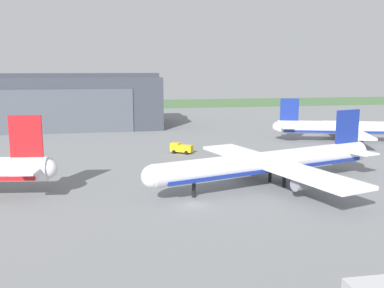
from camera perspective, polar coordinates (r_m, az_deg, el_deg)
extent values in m
plane|color=slate|center=(61.49, 0.01, -8.09)|extent=(440.00, 440.00, 0.00)
cube|color=#4A6F41|center=(231.30, -7.68, 5.31)|extent=(440.00, 56.00, 0.08)
cube|color=#383D47|center=(147.54, -19.65, 5.25)|extent=(77.28, 30.46, 16.23)
cube|color=#4C515B|center=(132.59, -20.66, 3.99)|extent=(58.73, 0.30, 12.98)
cube|color=#383D47|center=(147.14, -19.85, 8.62)|extent=(77.28, 7.31, 1.20)
cylinder|color=white|center=(119.00, 20.18, 2.06)|extent=(36.31, 13.39, 3.40)
sphere|color=white|center=(115.76, 11.33, 2.28)|extent=(2.66, 2.66, 2.66)
cube|color=navy|center=(119.12, 20.15, 1.61)|extent=(33.49, 12.61, 0.60)
cube|color=navy|center=(115.56, 12.86, 4.50)|extent=(4.71, 1.70, 5.79)
cube|color=white|center=(113.41, 12.57, 2.24)|extent=(4.49, 5.49, 0.28)
cube|color=white|center=(118.50, 12.28, 2.59)|extent=(4.49, 5.49, 0.28)
cube|color=white|center=(110.70, 20.88, 1.23)|extent=(9.83, 16.22, 0.56)
cube|color=white|center=(127.08, 18.90, 2.42)|extent=(9.83, 16.22, 0.56)
cylinder|color=gray|center=(112.26, 21.07, 0.69)|extent=(3.62, 2.69, 1.87)
cylinder|color=gray|center=(126.26, 19.35, 1.78)|extent=(3.62, 2.69, 1.87)
cylinder|color=black|center=(117.31, 19.62, 0.63)|extent=(0.56, 0.56, 2.07)
cylinder|color=black|center=(120.74, 19.22, 0.91)|extent=(0.56, 0.56, 2.07)
cylinder|color=white|center=(71.25, 10.29, -2.36)|extent=(40.44, 15.62, 3.53)
sphere|color=white|center=(61.09, -5.25, -4.33)|extent=(3.39, 3.39, 3.39)
sphere|color=white|center=(85.28, 21.32, -0.84)|extent=(2.75, 2.75, 2.75)
cube|color=navy|center=(71.47, 10.26, -3.12)|extent=(37.30, 14.67, 0.62)
cube|color=navy|center=(82.10, 20.01, 2.21)|extent=(5.24, 1.97, 6.00)
cube|color=white|center=(85.16, 18.89, -0.46)|extent=(5.01, 5.82, 0.28)
cube|color=white|center=(81.66, 21.59, -1.07)|extent=(5.01, 5.82, 0.28)
cube|color=white|center=(79.30, 6.57, -1.32)|extent=(11.34, 18.17, 0.56)
cube|color=white|center=(64.92, 15.97, -4.22)|extent=(11.34, 18.17, 0.56)
cylinder|color=gray|center=(78.02, 6.62, -2.46)|extent=(3.78, 2.85, 1.94)
cylinder|color=gray|center=(65.67, 14.59, -5.14)|extent=(3.78, 2.85, 1.94)
cylinder|color=black|center=(64.55, 0.25, -6.16)|extent=(0.56, 0.56, 2.25)
cylinder|color=black|center=(74.32, 10.35, -4.13)|extent=(0.56, 0.56, 2.25)
cylinder|color=black|center=(71.54, 12.17, -4.76)|extent=(0.56, 0.56, 2.25)
sphere|color=silver|center=(67.59, -18.65, -3.14)|extent=(2.86, 2.86, 2.86)
cube|color=red|center=(67.52, -21.28, 0.97)|extent=(4.77, 0.98, 6.23)
cube|color=silver|center=(70.71, -19.80, -2.33)|extent=(3.89, 5.49, 0.28)
cube|color=silver|center=(65.56, -21.15, -3.36)|extent=(3.89, 5.49, 0.28)
cube|color=yellow|center=(97.69, -2.23, -0.40)|extent=(2.64, 2.64, 1.89)
cube|color=yellow|center=(96.81, -0.86, -0.60)|extent=(3.65, 3.24, 1.51)
cylinder|color=black|center=(98.81, -1.97, -0.83)|extent=(0.86, 0.65, 0.84)
cylinder|color=black|center=(96.89, -2.44, -1.06)|extent=(0.86, 0.65, 0.84)
cylinder|color=black|center=(97.73, -0.34, -0.95)|extent=(0.86, 0.65, 0.84)
cylinder|color=black|center=(95.79, -0.78, -1.18)|extent=(0.86, 0.65, 0.84)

